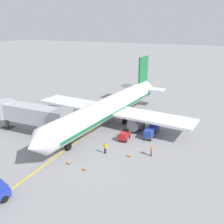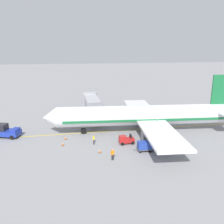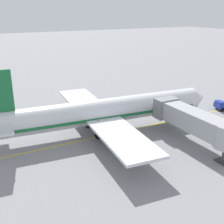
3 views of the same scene
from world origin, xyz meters
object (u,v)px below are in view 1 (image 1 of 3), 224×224
baggage_cart_front (149,133)px  safety_cone_wing_tip (84,168)px  baggage_cart_second_in_train (154,126)px  baggage_tug_lead (124,136)px  ground_crew_loader (151,150)px  jet_bridge (31,114)px  baggage_tug_trailing (140,125)px  parked_airliner (109,108)px  safety_cone_nose_left (69,162)px  ground_crew_wing_walker (105,147)px  safety_cone_nose_right (129,155)px

baggage_cart_front → safety_cone_wing_tip: baggage_cart_front is taller
baggage_cart_second_in_train → baggage_tug_lead: bearing=57.4°
baggage_cart_second_in_train → ground_crew_loader: bearing=103.3°
baggage_cart_second_in_train → ground_crew_loader: size_ratio=1.72×
safety_cone_wing_tip → jet_bridge: bearing=-24.8°
baggage_tug_trailing → baggage_cart_second_in_train: bearing=177.3°
baggage_tug_lead → baggage_cart_second_in_train: (-3.32, -5.20, 0.24)m
parked_airliner → safety_cone_nose_left: size_ratio=63.31×
baggage_tug_lead → baggage_cart_second_in_train: baggage_tug_lead is taller
safety_cone_nose_left → safety_cone_wing_tip: size_ratio=1.00×
ground_crew_wing_walker → safety_cone_wing_tip: ground_crew_wing_walker is taller
jet_bridge → safety_cone_wing_tip: bearing=155.2°
ground_crew_loader → baggage_tug_lead: bearing=-31.6°
safety_cone_nose_left → safety_cone_wing_tip: 2.67m
ground_crew_wing_walker → safety_cone_wing_tip: (0.42, 5.02, -0.66)m
baggage_tug_lead → baggage_cart_front: (-3.37, -2.09, 0.24)m
parked_airliner → safety_cone_nose_right: (-7.60, 9.56, -2.90)m
baggage_tug_lead → safety_cone_wing_tip: baggage_tug_lead is taller
safety_cone_wing_tip → ground_crew_loader: bearing=-132.6°
baggage_cart_front → baggage_cart_second_in_train: same height
ground_crew_loader → parked_airliner: bearing=-38.2°
safety_cone_nose_left → baggage_tug_lead: bearing=-111.0°
parked_airliner → ground_crew_wing_walker: bearing=112.7°
ground_crew_loader → safety_cone_nose_right: 3.14m
jet_bridge → baggage_cart_second_in_train: bearing=-153.0°
baggage_tug_lead → safety_cone_nose_right: (-2.63, 4.75, -0.42)m
baggage_tug_trailing → ground_crew_loader: 9.71m
parked_airliner → jet_bridge: bearing=42.0°
baggage_cart_front → safety_cone_nose_right: bearing=83.8°
jet_bridge → safety_cone_nose_right: bearing=177.7°
ground_crew_wing_walker → baggage_tug_lead: bearing=-98.0°
parked_airliner → jet_bridge: parked_airliner is taller
baggage_cart_front → safety_cone_wing_tip: size_ratio=4.93×
parked_airliner → safety_cone_wing_tip: size_ratio=63.31×
baggage_tug_trailing → baggage_cart_second_in_train: baggage_tug_trailing is taller
safety_cone_nose_left → safety_cone_wing_tip: same height
baggage_cart_second_in_train → ground_crew_wing_walker: 11.26m
jet_bridge → safety_cone_nose_left: (-11.00, 5.84, -3.17)m
baggage_cart_front → baggage_tug_trailing: bearing=-51.6°
parked_airliner → baggage_cart_front: parked_airliner is taller
baggage_cart_front → baggage_cart_second_in_train: 3.11m
baggage_tug_trailing → safety_cone_nose_left: (4.61, 15.19, -0.42)m
jet_bridge → baggage_tug_lead: bearing=-164.7°
ground_crew_loader → safety_cone_wing_tip: bearing=47.4°
baggage_tug_lead → ground_crew_loader: bearing=148.4°
ground_crew_loader → baggage_cart_second_in_train: bearing=-76.7°
parked_airliner → baggage_cart_front: size_ratio=12.85×
ground_crew_loader → safety_cone_wing_tip: size_ratio=2.86×
parked_airliner → safety_cone_nose_left: (-1.18, 14.68, -2.90)m
safety_cone_nose_left → ground_crew_wing_walker: bearing=-123.7°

